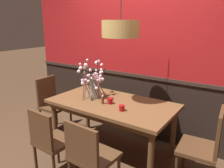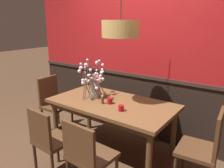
{
  "view_description": "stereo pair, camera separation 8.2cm",
  "coord_description": "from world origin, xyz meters",
  "px_view_note": "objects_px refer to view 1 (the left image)",
  "views": [
    {
      "loc": [
        1.61,
        -2.37,
        1.84
      ],
      "look_at": [
        0.0,
        0.0,
        1.03
      ],
      "focal_mm": 35.71,
      "sensor_mm": 36.0,
      "label": 1
    },
    {
      "loc": [
        1.68,
        -2.33,
        1.84
      ],
      "look_at": [
        0.0,
        0.0,
        1.03
      ],
      "focal_mm": 35.71,
      "sensor_mm": 36.0,
      "label": 2
    }
  ],
  "objects_px": {
    "candle_holder_nearer_center": "(122,108)",
    "pendant_lamp": "(121,29)",
    "chair_head_east_end": "(206,144)",
    "vase_with_blossoms": "(94,84)",
    "chair_far_side_right": "(153,103)",
    "chair_near_side_right": "(90,155)",
    "candle_holder_nearer_edge": "(110,101)",
    "dining_table": "(112,108)",
    "condiment_bottle": "(103,100)",
    "chair_head_west_end": "(52,102)",
    "chair_near_side_left": "(50,140)"
  },
  "relations": [
    {
      "from": "chair_near_side_right",
      "to": "chair_far_side_right",
      "type": "xyz_separation_m",
      "value": [
        -0.07,
        1.73,
        0.01
      ]
    },
    {
      "from": "vase_with_blossoms",
      "to": "condiment_bottle",
      "type": "bearing_deg",
      "value": -27.76
    },
    {
      "from": "chair_head_east_end",
      "to": "vase_with_blossoms",
      "type": "distance_m",
      "value": 1.63
    },
    {
      "from": "chair_head_east_end",
      "to": "chair_far_side_right",
      "type": "xyz_separation_m",
      "value": [
        -1.02,
        0.86,
        0.0
      ]
    },
    {
      "from": "chair_near_side_right",
      "to": "chair_head_west_end",
      "type": "xyz_separation_m",
      "value": [
        -1.53,
        0.83,
        0.0
      ]
    },
    {
      "from": "chair_near_side_left",
      "to": "pendant_lamp",
      "type": "bearing_deg",
      "value": 67.4
    },
    {
      "from": "chair_near_side_left",
      "to": "candle_holder_nearer_edge",
      "type": "height_order",
      "value": "chair_near_side_left"
    },
    {
      "from": "candle_holder_nearer_edge",
      "to": "pendant_lamp",
      "type": "relative_size",
      "value": 0.07
    },
    {
      "from": "dining_table",
      "to": "vase_with_blossoms",
      "type": "relative_size",
      "value": 2.88
    },
    {
      "from": "chair_head_west_end",
      "to": "candle_holder_nearer_center",
      "type": "xyz_separation_m",
      "value": [
        1.51,
        -0.18,
        0.29
      ]
    },
    {
      "from": "chair_near_side_left",
      "to": "condiment_bottle",
      "type": "xyz_separation_m",
      "value": [
        0.21,
        0.74,
        0.32
      ]
    },
    {
      "from": "chair_near_side_right",
      "to": "chair_head_east_end",
      "type": "relative_size",
      "value": 0.94
    },
    {
      "from": "chair_near_side_left",
      "to": "condiment_bottle",
      "type": "bearing_deg",
      "value": 73.96
    },
    {
      "from": "chair_head_west_end",
      "to": "condiment_bottle",
      "type": "distance_m",
      "value": 1.21
    },
    {
      "from": "condiment_bottle",
      "to": "pendant_lamp",
      "type": "xyz_separation_m",
      "value": [
        0.17,
        0.17,
        0.92
      ]
    },
    {
      "from": "condiment_bottle",
      "to": "chair_head_east_end",
      "type": "bearing_deg",
      "value": 6.6
    },
    {
      "from": "chair_head_east_end",
      "to": "condiment_bottle",
      "type": "height_order",
      "value": "chair_head_east_end"
    },
    {
      "from": "dining_table",
      "to": "pendant_lamp",
      "type": "relative_size",
      "value": 1.46
    },
    {
      "from": "chair_near_side_left",
      "to": "candle_holder_nearer_edge",
      "type": "xyz_separation_m",
      "value": [
        0.3,
        0.8,
        0.3
      ]
    },
    {
      "from": "pendant_lamp",
      "to": "dining_table",
      "type": "bearing_deg",
      "value": -154.83
    },
    {
      "from": "chair_near_side_right",
      "to": "candle_holder_nearer_edge",
      "type": "distance_m",
      "value": 0.88
    },
    {
      "from": "chair_far_side_right",
      "to": "chair_head_west_end",
      "type": "bearing_deg",
      "value": -148.52
    },
    {
      "from": "vase_with_blossoms",
      "to": "chair_near_side_left",
      "type": "bearing_deg",
      "value": -87.15
    },
    {
      "from": "dining_table",
      "to": "condiment_bottle",
      "type": "height_order",
      "value": "condiment_bottle"
    },
    {
      "from": "chair_far_side_right",
      "to": "candle_holder_nearer_center",
      "type": "xyz_separation_m",
      "value": [
        0.04,
        -1.07,
        0.28
      ]
    },
    {
      "from": "candle_holder_nearer_center",
      "to": "chair_head_west_end",
      "type": "bearing_deg",
      "value": 173.31
    },
    {
      "from": "chair_near_side_left",
      "to": "candle_holder_nearer_edge",
      "type": "bearing_deg",
      "value": 69.81
    },
    {
      "from": "candle_holder_nearer_center",
      "to": "pendant_lamp",
      "type": "relative_size",
      "value": 0.06
    },
    {
      "from": "dining_table",
      "to": "condiment_bottle",
      "type": "relative_size",
      "value": 14.44
    },
    {
      "from": "condiment_bottle",
      "to": "chair_head_west_end",
      "type": "bearing_deg",
      "value": 174.37
    },
    {
      "from": "chair_far_side_right",
      "to": "vase_with_blossoms",
      "type": "height_order",
      "value": "vase_with_blossoms"
    },
    {
      "from": "chair_head_west_end",
      "to": "pendant_lamp",
      "type": "distance_m",
      "value": 1.81
    },
    {
      "from": "chair_far_side_right",
      "to": "candle_holder_nearer_center",
      "type": "height_order",
      "value": "chair_far_side_right"
    },
    {
      "from": "dining_table",
      "to": "chair_near_side_left",
      "type": "bearing_deg",
      "value": -107.95
    },
    {
      "from": "chair_head_west_end",
      "to": "condiment_bottle",
      "type": "relative_size",
      "value": 7.87
    },
    {
      "from": "candle_holder_nearer_edge",
      "to": "pendant_lamp",
      "type": "bearing_deg",
      "value": 52.71
    },
    {
      "from": "dining_table",
      "to": "chair_near_side_right",
      "type": "relative_size",
      "value": 1.92
    },
    {
      "from": "chair_head_east_end",
      "to": "vase_with_blossoms",
      "type": "bearing_deg",
      "value": -179.42
    },
    {
      "from": "chair_near_side_right",
      "to": "chair_near_side_left",
      "type": "distance_m",
      "value": 0.58
    },
    {
      "from": "chair_near_side_left",
      "to": "pendant_lamp",
      "type": "distance_m",
      "value": 1.59
    },
    {
      "from": "chair_near_side_right",
      "to": "candle_holder_nearer_edge",
      "type": "bearing_deg",
      "value": 109.92
    },
    {
      "from": "dining_table",
      "to": "chair_near_side_right",
      "type": "height_order",
      "value": "chair_near_side_right"
    },
    {
      "from": "chair_near_side_right",
      "to": "condiment_bottle",
      "type": "distance_m",
      "value": 0.86
    },
    {
      "from": "dining_table",
      "to": "candle_holder_nearer_edge",
      "type": "relative_size",
      "value": 22.01
    },
    {
      "from": "chair_head_east_end",
      "to": "pendant_lamp",
      "type": "bearing_deg",
      "value": 179.01
    },
    {
      "from": "chair_head_west_end",
      "to": "chair_near_side_right",
      "type": "bearing_deg",
      "value": -28.64
    },
    {
      "from": "candle_holder_nearer_edge",
      "to": "condiment_bottle",
      "type": "xyz_separation_m",
      "value": [
        -0.08,
        -0.06,
        0.02
      ]
    },
    {
      "from": "chair_head_east_end",
      "to": "candle_holder_nearer_edge",
      "type": "xyz_separation_m",
      "value": [
        -1.23,
        -0.09,
        0.28
      ]
    },
    {
      "from": "chair_head_east_end",
      "to": "chair_far_side_right",
      "type": "bearing_deg",
      "value": 139.82
    },
    {
      "from": "chair_head_west_end",
      "to": "pendant_lamp",
      "type": "relative_size",
      "value": 0.8
    }
  ]
}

